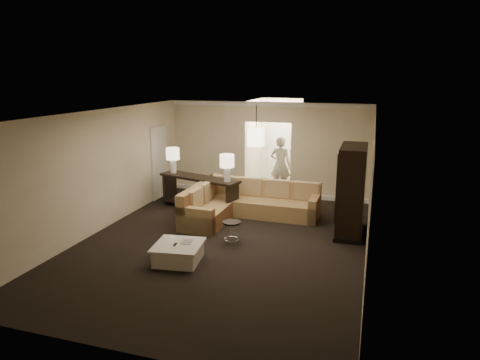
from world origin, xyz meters
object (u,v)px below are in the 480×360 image
(sectional_sofa, at_px, (243,204))
(armoire, at_px, (351,192))
(drink_table, at_px, (232,228))
(person, at_px, (280,162))
(coffee_table, at_px, (178,253))
(console_table, at_px, (199,190))

(sectional_sofa, relative_size, armoire, 1.50)
(armoire, xyz_separation_m, drink_table, (-2.39, -1.39, -0.62))
(armoire, bearing_deg, person, 127.78)
(coffee_table, distance_m, armoire, 4.11)
(coffee_table, relative_size, console_table, 0.42)
(sectional_sofa, distance_m, armoire, 2.75)
(sectional_sofa, relative_size, console_table, 1.26)
(console_table, height_order, armoire, armoire)
(sectional_sofa, height_order, console_table, console_table)
(drink_table, xyz_separation_m, person, (0.14, 4.30, 0.63))
(coffee_table, relative_size, person, 0.52)
(sectional_sofa, xyz_separation_m, drink_table, (0.27, -1.73, -0.01))
(sectional_sofa, height_order, coffee_table, sectional_sofa)
(person, bearing_deg, armoire, 133.03)
(coffee_table, xyz_separation_m, drink_table, (0.70, 1.20, 0.17))
(drink_table, relative_size, person, 0.25)
(sectional_sofa, distance_m, drink_table, 1.75)
(person, bearing_deg, drink_table, 93.39)
(armoire, height_order, person, armoire)
(sectional_sofa, relative_size, person, 1.56)
(sectional_sofa, bearing_deg, drink_table, -80.45)
(drink_table, bearing_deg, coffee_table, -120.07)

